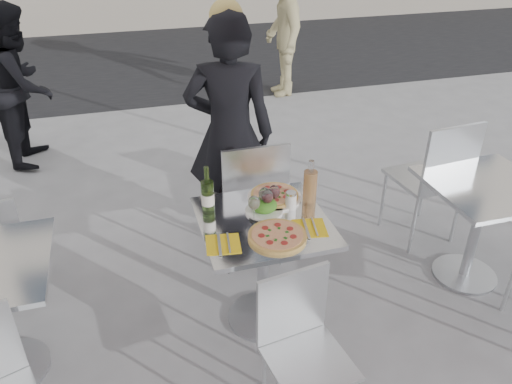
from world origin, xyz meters
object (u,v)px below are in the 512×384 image
object	(u,v)px
side_table_right	(481,212)
sugar_shaker	(291,200)
wineglass_white_a	(254,204)
side_chair_rfar	(436,173)
wineglass_red_b	(274,193)
pedestrian_b	(281,28)
napkin_left	(223,244)
main_table	(263,250)
wine_bottle	(208,195)
napkin_right	(309,228)
chair_near	(301,339)
pizza_near	(277,236)
pedestrian_a	(22,85)
wineglass_red_a	(267,197)
woman_diner	(230,134)
salad_plate	(264,206)
carafe	(310,187)
chair_far	(251,194)
pizza_far	(274,196)
wineglass_white_b	(264,195)

from	to	relation	value
side_table_right	sugar_shaker	bearing A→B (deg)	176.56
sugar_shaker	wineglass_white_a	bearing A→B (deg)	-165.43
side_chair_rfar	wineglass_red_b	xyz separation A→B (m)	(-1.36, -0.36, 0.26)
pedestrian_b	sugar_shaker	xyz separation A→B (m)	(-1.28, -3.98, -0.08)
pedestrian_b	napkin_left	world-z (taller)	pedestrian_b
main_table	napkin_left	xyz separation A→B (m)	(-0.27, -0.16, 0.21)
pedestrian_b	wineglass_red_b	distance (m)	4.19
side_chair_rfar	wine_bottle	size ratio (longest dim) A/B	3.44
main_table	napkin_right	bearing A→B (deg)	-33.60
chair_near	pedestrian_b	bearing A→B (deg)	64.34
main_table	pedestrian_b	distance (m)	4.33
napkin_right	pizza_near	bearing A→B (deg)	-159.32
napkin_right	pedestrian_a	bearing A→B (deg)	131.81
napkin_left	wineglass_white_a	bearing A→B (deg)	47.31
pizza_near	wineglass_red_b	distance (m)	0.30
side_chair_rfar	wineglass_red_a	bearing A→B (deg)	10.53
woman_diner	salad_plate	world-z (taller)	woman_diner
side_table_right	sugar_shaker	distance (m)	1.34
side_table_right	carafe	bearing A→B (deg)	175.81
salad_plate	wineglass_red_a	world-z (taller)	wineglass_red_a
wineglass_white_a	sugar_shaker	bearing A→B (deg)	14.57
chair_near	napkin_right	distance (m)	0.62
side_table_right	napkin_right	world-z (taller)	napkin_right
napkin_left	napkin_right	bearing A→B (deg)	10.12
side_chair_rfar	salad_plate	distance (m)	1.48
woman_diner	sugar_shaker	size ratio (longest dim) A/B	16.28
chair_far	salad_plate	world-z (taller)	chair_far
pedestrian_b	pizza_near	size ratio (longest dim) A/B	5.59
side_table_right	carafe	world-z (taller)	carafe
pedestrian_b	chair_near	bearing A→B (deg)	-12.31
sugar_shaker	pizza_far	bearing A→B (deg)	112.26
chair_far	pizza_near	size ratio (longest dim) A/B	3.11
wineglass_red_b	carafe	bearing A→B (deg)	-2.83
side_table_right	pedestrian_a	size ratio (longest dim) A/B	0.49
wineglass_red_b	pedestrian_a	bearing A→B (deg)	121.00
chair_near	salad_plate	size ratio (longest dim) A/B	3.76
salad_plate	carafe	bearing A→B (deg)	0.76
main_table	wineglass_white_a	bearing A→B (deg)	162.19
side_chair_rfar	chair_near	bearing A→B (deg)	32.22
side_chair_rfar	pedestrian_b	size ratio (longest dim) A/B	0.57
salad_plate	side_table_right	bearing A→B (deg)	-3.25
carafe	wineglass_red_b	xyz separation A→B (m)	(-0.22, 0.01, -0.01)
pizza_near	salad_plate	bearing A→B (deg)	88.70
side_chair_rfar	chair_far	bearing A→B (deg)	-10.15
carafe	wineglass_white_b	xyz separation A→B (m)	(-0.28, 0.00, -0.01)
pizza_far	main_table	bearing A→B (deg)	-122.16
side_table_right	woman_diner	xyz separation A→B (m)	(-1.47, 0.95, 0.33)
pizza_far	wine_bottle	bearing A→B (deg)	-173.67
side_chair_rfar	pedestrian_a	distance (m)	3.86
wineglass_white_a	side_table_right	bearing A→B (deg)	-0.59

